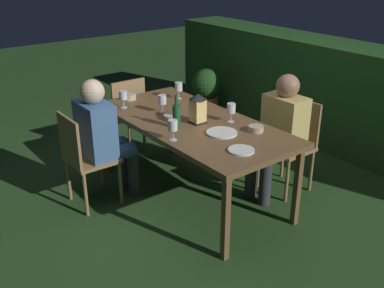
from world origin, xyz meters
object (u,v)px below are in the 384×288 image
Objects in this scene: wine_glass_e at (173,126)px; side_table at (305,94)px; wine_glass_a at (179,87)px; person_in_mustard at (279,131)px; wine_glass_c at (162,100)px; plate_a at (222,133)px; wine_glass_b at (231,109)px; bowl_salad at (173,117)px; bowl_bread at (256,129)px; chair_side_right_b at (292,141)px; bowl_olives at (129,96)px; wine_glass_d at (123,96)px; chair_side_left_a at (84,156)px; lantern_centerpiece at (198,107)px; dining_table at (192,126)px; person_in_blue at (103,135)px; plate_b at (241,150)px; ice_bucket at (307,69)px; potted_plant_by_hedge at (206,92)px; green_bottle_on_table at (177,116)px; chair_head_near at (124,112)px.

wine_glass_e is 0.26× the size of side_table.
person_in_mustard is at bearing 19.97° from wine_glass_a.
wine_glass_c is 0.66× the size of plate_a.
bowl_salad is at bearing -134.05° from wine_glass_b.
bowl_bread is at bearing 22.20° from wine_glass_c.
chair_side_right_b is 1.24m from wine_glass_a.
wine_glass_a is 0.51m from bowl_olives.
wine_glass_d is 0.58m from bowl_salad.
wine_glass_e reaches higher than bowl_bread.
chair_side_left_a is at bearing -121.08° from wine_glass_b.
lantern_centerpiece is at bearing -22.39° from wine_glass_a.
chair_side_right_b is 5.53× the size of bowl_salad.
side_table is at bearing 103.91° from dining_table.
person_in_blue is 1.07m from plate_a.
bowl_bread is at bearing -82.00° from chair_side_right_b.
plate_a is at bearing 162.24° from plate_b.
lantern_centerpiece is 0.29m from wine_glass_b.
wine_glass_c is at bearing -129.98° from chair_side_right_b.
ice_bucket reaches higher than wine_glass_b.
bowl_olives reaches higher than potted_plant_by_hedge.
green_bottle_on_table is at bearing 42.52° from person_in_blue.
bowl_salad is (-0.52, -0.13, 0.02)m from plate_a.
chair_side_left_a reaches higher than bowl_bread.
plate_b is at bearing -2.90° from chair_head_near.
wine_glass_a is at bearing 124.19° from wine_glass_c.
ice_bucket reaches higher than plate_a.
wine_glass_e is (0.59, -0.30, 0.00)m from wine_glass_c.
wine_glass_b is at bearing 123.36° from plate_a.
wine_glass_a reaches higher than bowl_olives.
wine_glass_b is 1.07m from wine_glass_d.
chair_head_near is 5.53× the size of bowl_salad.
lantern_centerpiece is 2.33m from ice_bucket.
wine_glass_b reaches higher than bowl_salad.
lantern_centerpiece is 0.35m from plate_a.
wine_glass_a is (-1.03, -0.57, 0.38)m from chair_side_right_b.
bowl_olives is (-1.13, 0.25, -0.09)m from wine_glass_e.
chair_head_near is 2.35m from side_table.
potted_plant_by_hedge is at bearing 113.66° from bowl_olives.
plate_a is at bearing -118.33° from bowl_bread.
wine_glass_c is (-0.79, -0.94, 0.38)m from chair_side_right_b.
wine_glass_d is 1.00× the size of wine_glass_e.
person_in_blue is at bearing -123.97° from dining_table.
lantern_centerpiece is (0.51, 0.86, 0.41)m from chair_side_left_a.
bowl_salad is (-0.58, -0.77, 0.14)m from person_in_mustard.
wine_glass_c is 2.01m from potted_plant_by_hedge.
dining_table is 2.33m from side_table.
wine_glass_a is 0.44m from wine_glass_c.
lantern_centerpiece is (-0.37, -0.84, 0.41)m from chair_side_right_b.
dining_table is 0.49m from wine_glass_e.
chair_side_right_b is 1.66m from wine_glass_d.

